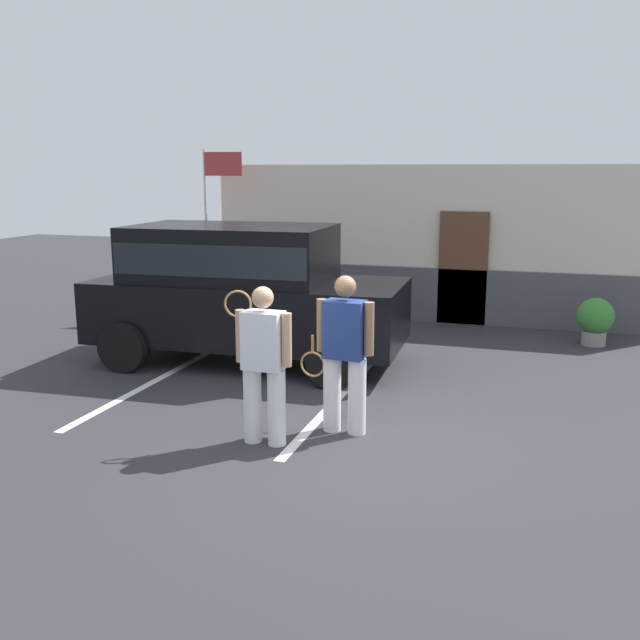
{
  "coord_description": "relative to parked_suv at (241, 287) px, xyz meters",
  "views": [
    {
      "loc": [
        1.99,
        -6.9,
        2.84
      ],
      "look_at": [
        -0.59,
        1.2,
        1.05
      ],
      "focal_mm": 39.96,
      "sensor_mm": 36.0,
      "label": 1
    }
  ],
  "objects": [
    {
      "name": "house_frontage",
      "position": [
        2.3,
        3.95,
        0.24
      ],
      "size": [
        8.79,
        0.4,
        2.95
      ],
      "color": "beige",
      "rests_on": "ground_plane"
    },
    {
      "name": "tennis_player_man",
      "position": [
        1.55,
        -2.96,
        -0.26
      ],
      "size": [
        0.76,
        0.28,
        1.68
      ],
      "rotation": [
        0.0,
        0.0,
        3.1
      ],
      "color": "white",
      "rests_on": "ground_plane"
    },
    {
      "name": "parking_stripe_0",
      "position": [
        -0.73,
        -1.19,
        -1.14
      ],
      "size": [
        0.12,
        4.4,
        0.01
      ],
      "primitive_type": "cube",
      "color": "silver",
      "rests_on": "ground_plane"
    },
    {
      "name": "potted_plant_by_porch",
      "position": [
        5.13,
        2.72,
        -0.71
      ],
      "size": [
        0.6,
        0.6,
        0.79
      ],
      "color": "gray",
      "rests_on": "ground_plane"
    },
    {
      "name": "flag_pole",
      "position": [
        -1.97,
        3.21,
        1.08
      ],
      "size": [
        0.8,
        0.12,
        3.24
      ],
      "color": "silver",
      "rests_on": "ground_plane"
    },
    {
      "name": "parking_stripe_1",
      "position": [
        1.88,
        -1.19,
        -1.14
      ],
      "size": [
        0.12,
        4.4,
        0.01
      ],
      "primitive_type": "cube",
      "color": "silver",
      "rests_on": "ground_plane"
    },
    {
      "name": "tennis_player_woman",
      "position": [
        2.27,
        -2.38,
        -0.24
      ],
      "size": [
        0.9,
        0.3,
        1.75
      ],
      "rotation": [
        0.0,
        0.0,
        3.08
      ],
      "color": "white",
      "rests_on": "ground_plane"
    },
    {
      "name": "ground_plane",
      "position": [
        2.29,
        -2.69,
        -1.15
      ],
      "size": [
        40.0,
        40.0,
        0.0
      ],
      "primitive_type": "plane",
      "color": "#2D2D33"
    },
    {
      "name": "parked_suv",
      "position": [
        0.0,
        0.0,
        0.0
      ],
      "size": [
        4.68,
        2.33,
        2.05
      ],
      "rotation": [
        0.0,
        0.0,
        0.04
      ],
      "color": "black",
      "rests_on": "ground_plane"
    }
  ]
}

